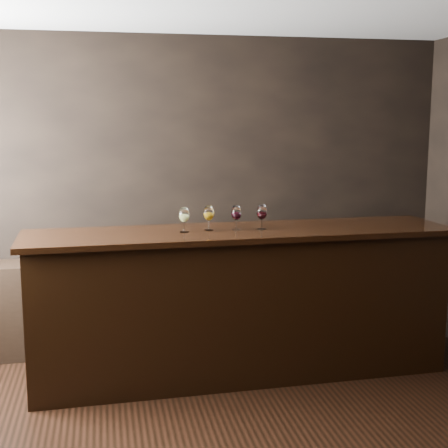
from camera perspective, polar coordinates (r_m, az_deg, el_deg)
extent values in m
cube|color=black|center=(5.77, -4.26, 3.06)|extent=(5.00, 0.02, 2.80)
cube|color=black|center=(1.51, 17.44, -15.87)|extent=(5.00, 0.02, 2.80)
cube|color=black|center=(5.05, 1.49, -7.42)|extent=(3.29, 0.80, 1.14)
cube|color=black|center=(4.91, 1.52, -0.78)|extent=(3.40, 0.88, 0.04)
cube|color=black|center=(5.71, -11.09, -7.28)|extent=(2.29, 0.40, 0.82)
cylinder|color=white|center=(4.82, -3.65, -0.71)|extent=(0.07, 0.07, 0.00)
cylinder|color=white|center=(4.81, -3.65, -0.26)|extent=(0.01, 0.01, 0.07)
ellipsoid|color=white|center=(4.80, -3.67, 0.84)|extent=(0.08, 0.08, 0.11)
cylinder|color=white|center=(4.79, -3.67, 1.45)|extent=(0.06, 0.06, 0.01)
ellipsoid|color=#DADB73|center=(4.80, -3.66, 0.61)|extent=(0.06, 0.06, 0.05)
cylinder|color=white|center=(4.89, -1.40, -0.55)|extent=(0.07, 0.07, 0.00)
cylinder|color=white|center=(4.88, -1.40, -0.10)|extent=(0.01, 0.01, 0.07)
ellipsoid|color=white|center=(4.87, -1.41, 0.99)|extent=(0.08, 0.08, 0.12)
cylinder|color=white|center=(4.86, -1.41, 1.60)|extent=(0.06, 0.06, 0.01)
ellipsoid|color=#CA8D0E|center=(4.87, -1.41, 0.77)|extent=(0.07, 0.07, 0.05)
cylinder|color=white|center=(4.91, 1.13, -0.50)|extent=(0.07, 0.07, 0.00)
cylinder|color=white|center=(4.91, 1.13, -0.05)|extent=(0.01, 0.01, 0.07)
ellipsoid|color=white|center=(4.89, 1.13, 1.04)|extent=(0.08, 0.08, 0.12)
cylinder|color=white|center=(4.88, 1.14, 1.64)|extent=(0.06, 0.06, 0.01)
ellipsoid|color=black|center=(4.89, 1.13, 0.82)|extent=(0.07, 0.07, 0.05)
cylinder|color=white|center=(4.94, 3.47, -0.46)|extent=(0.07, 0.07, 0.00)
cylinder|color=white|center=(4.93, 3.47, -0.01)|extent=(0.01, 0.01, 0.07)
ellipsoid|color=white|center=(4.92, 3.48, 1.09)|extent=(0.08, 0.08, 0.12)
cylinder|color=white|center=(4.91, 3.49, 1.69)|extent=(0.06, 0.06, 0.01)
ellipsoid|color=black|center=(4.92, 3.48, 0.86)|extent=(0.07, 0.07, 0.05)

